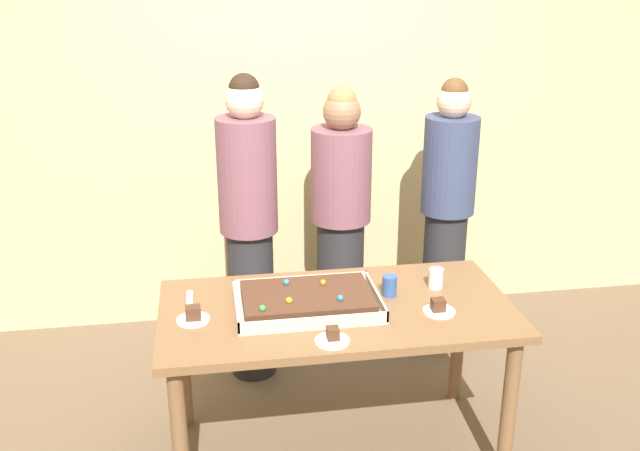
{
  "coord_description": "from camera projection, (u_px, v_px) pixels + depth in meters",
  "views": [
    {
      "loc": [
        -0.56,
        -2.95,
        2.32
      ],
      "look_at": [
        -0.06,
        0.15,
        1.15
      ],
      "focal_mm": 40.49,
      "sensor_mm": 36.0,
      "label": 1
    }
  ],
  "objects": [
    {
      "name": "sheet_cake",
      "position": [
        307.0,
        300.0,
        3.33
      ],
      "size": [
        0.66,
        0.45,
        0.1
      ],
      "color": "beige",
      "rests_on": "party_table"
    },
    {
      "name": "person_striped_tie_right",
      "position": [
        341.0,
        218.0,
        4.33
      ],
      "size": [
        0.36,
        0.36,
        1.64
      ],
      "rotation": [
        0.0,
        0.0,
        -1.9
      ],
      "color": "#28282D",
      "rests_on": "ground_plane"
    },
    {
      "name": "party_table",
      "position": [
        337.0,
        326.0,
        3.38
      ],
      "size": [
        1.64,
        0.84,
        0.8
      ],
      "color": "brown",
      "rests_on": "ground_plane"
    },
    {
      "name": "person_serving_front",
      "position": [
        447.0,
        212.0,
        4.33
      ],
      "size": [
        0.32,
        0.32,
        1.68
      ],
      "rotation": [
        0.0,
        0.0,
        -2.38
      ],
      "color": "#28282D",
      "rests_on": "ground_plane"
    },
    {
      "name": "plated_slice_near_right",
      "position": [
        439.0,
        308.0,
        3.29
      ],
      "size": [
        0.15,
        0.15,
        0.07
      ],
      "color": "white",
      "rests_on": "party_table"
    },
    {
      "name": "drink_cup_middle",
      "position": [
        390.0,
        286.0,
        3.44
      ],
      "size": [
        0.07,
        0.07,
        0.1
      ],
      "primitive_type": "cylinder",
      "color": "#2D5199",
      "rests_on": "party_table"
    },
    {
      "name": "cake_server_utensil",
      "position": [
        190.0,
        300.0,
        3.4
      ],
      "size": [
        0.03,
        0.2,
        0.01
      ],
      "primitive_type": "cube",
      "color": "silver",
      "rests_on": "party_table"
    },
    {
      "name": "plated_slice_near_left",
      "position": [
        332.0,
        338.0,
        3.04
      ],
      "size": [
        0.15,
        0.15,
        0.06
      ],
      "color": "white",
      "rests_on": "party_table"
    },
    {
      "name": "person_green_shirt_behind",
      "position": [
        249.0,
        225.0,
        3.99
      ],
      "size": [
        0.32,
        0.32,
        1.76
      ],
      "rotation": [
        0.0,
        0.0,
        -1.31
      ],
      "color": "#28282D",
      "rests_on": "ground_plane"
    },
    {
      "name": "interior_back_panel",
      "position": [
        292.0,
        94.0,
        4.58
      ],
      "size": [
        8.0,
        0.12,
        3.0
      ],
      "primitive_type": "cube",
      "color": "#CCB784",
      "rests_on": "ground_plane"
    },
    {
      "name": "plated_slice_far_left",
      "position": [
        193.0,
        316.0,
        3.21
      ],
      "size": [
        0.15,
        0.15,
        0.07
      ],
      "color": "white",
      "rests_on": "party_table"
    },
    {
      "name": "drink_cup_nearest",
      "position": [
        436.0,
        278.0,
        3.52
      ],
      "size": [
        0.07,
        0.07,
        0.1
      ],
      "primitive_type": "cylinder",
      "color": "white",
      "rests_on": "party_table"
    },
    {
      "name": "ground_plane",
      "position": [
        336.0,
        448.0,
        3.63
      ],
      "size": [
        12.0,
        12.0,
        0.0
      ],
      "primitive_type": "plane",
      "color": "brown"
    }
  ]
}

